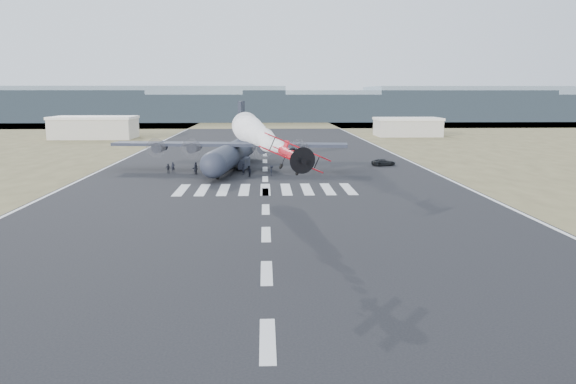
{
  "coord_description": "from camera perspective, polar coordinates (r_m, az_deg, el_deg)",
  "views": [
    {
      "loc": [
        -0.1,
        -29.51,
        13.66
      ],
      "look_at": [
        2.21,
        25.15,
        4.0
      ],
      "focal_mm": 35.0,
      "sensor_mm": 36.0,
      "label": 1
    }
  ],
  "objects": [
    {
      "name": "ridge_seg_e",
      "position": [
        296.8,
        10.37,
        8.66
      ],
      "size": [
        150.0,
        50.0,
        15.0
      ],
      "primitive_type": "cube",
      "color": "slate",
      "rests_on": "ground"
    },
    {
      "name": "scrub_far",
      "position": [
        259.87,
        -2.42,
        6.99
      ],
      "size": [
        500.0,
        80.0,
        0.0
      ],
      "primitive_type": "cube",
      "color": "brown",
      "rests_on": "ground"
    },
    {
      "name": "crew_g",
      "position": [
        95.65,
        -4.58,
        2.33
      ],
      "size": [
        0.74,
        0.82,
        1.83
      ],
      "primitive_type": "imported",
      "rotation": [
        0.0,
        0.0,
        4.37
      ],
      "color": "black",
      "rests_on": "ground"
    },
    {
      "name": "ridge_seg_b",
      "position": [
        317.37,
        -26.85,
        7.84
      ],
      "size": [
        150.0,
        50.0,
        15.0
      ],
      "primitive_type": "cube",
      "color": "slate",
      "rests_on": "ground"
    },
    {
      "name": "ridge_seg_f",
      "position": [
        317.44,
        22.02,
        8.36
      ],
      "size": [
        150.0,
        50.0,
        17.0
      ],
      "primitive_type": "cube",
      "color": "slate",
      "rests_on": "ground"
    },
    {
      "name": "hangar_left",
      "position": [
        182.35,
        -19.07,
        6.25
      ],
      "size": [
        24.5,
        14.5,
        6.7
      ],
      "color": "#B2AC9E",
      "rests_on": "ground"
    },
    {
      "name": "ridge_seg_d",
      "position": [
        289.59,
        -2.43,
        8.59
      ],
      "size": [
        150.0,
        50.0,
        13.0
      ],
      "primitive_type": "cube",
      "color": "slate",
      "rests_on": "ground"
    },
    {
      "name": "transport_aircraft",
      "position": [
        102.57,
        -5.76,
        4.07
      ],
      "size": [
        41.96,
        34.44,
        12.1
      ],
      "rotation": [
        0.0,
        0.0,
        -0.13
      ],
      "color": "#212331",
      "rests_on": "ground"
    },
    {
      "name": "smoke_trail",
      "position": [
        72.89,
        -3.66,
        6.21
      ],
      "size": [
        6.66,
        32.32,
        3.8
      ],
      "rotation": [
        0.0,
        0.0,
        0.15
      ],
      "color": "white"
    },
    {
      "name": "support_vehicle",
      "position": [
        108.72,
        9.7,
        2.99
      ],
      "size": [
        5.06,
        3.51,
        1.28
      ],
      "primitive_type": "imported",
      "rotation": [
        0.0,
        0.0,
        1.9
      ],
      "color": "black",
      "rests_on": "ground"
    },
    {
      "name": "ground",
      "position": [
        32.52,
        -2.09,
        -14.83
      ],
      "size": [
        500.0,
        500.0,
        0.0
      ],
      "primitive_type": "plane",
      "color": "black",
      "rests_on": "ground"
    },
    {
      "name": "crew_c",
      "position": [
        94.01,
        -1.67,
        2.19
      ],
      "size": [
        0.53,
        1.12,
        1.73
      ],
      "primitive_type": "imported",
      "rotation": [
        0.0,
        0.0,
        1.58
      ],
      "color": "black",
      "rests_on": "ground"
    },
    {
      "name": "crew_h",
      "position": [
        99.22,
        -9.32,
        2.49
      ],
      "size": [
        1.02,
        0.94,
        1.8
      ],
      "primitive_type": "imported",
      "rotation": [
        0.0,
        0.0,
        0.62
      ],
      "color": "black",
      "rests_on": "ground"
    },
    {
      "name": "crew_d",
      "position": [
        99.2,
        -12.08,
        2.35
      ],
      "size": [
        1.05,
        0.75,
        1.62
      ],
      "primitive_type": "imported",
      "rotation": [
        0.0,
        0.0,
        5.97
      ],
      "color": "black",
      "rests_on": "ground"
    },
    {
      "name": "runway_markings",
      "position": [
        90.54,
        -2.33,
        1.33
      ],
      "size": [
        60.0,
        260.0,
        0.01
      ],
      "primitive_type": null,
      "color": "silver",
      "rests_on": "ground"
    },
    {
      "name": "crew_f",
      "position": [
        96.99,
        -9.37,
        2.31
      ],
      "size": [
        1.45,
        1.6,
        1.77
      ],
      "primitive_type": "imported",
      "rotation": [
        0.0,
        0.0,
        5.4
      ],
      "color": "black",
      "rests_on": "ground"
    },
    {
      "name": "aerobatic_biplane",
      "position": [
        46.7,
        0.44,
        3.81
      ],
      "size": [
        5.66,
        5.52,
        3.64
      ],
      "rotation": [
        0.0,
        0.41,
        0.15
      ],
      "color": "red"
    },
    {
      "name": "hangar_right",
      "position": [
        185.64,
        12.04,
        6.51
      ],
      "size": [
        20.5,
        12.5,
        5.9
      ],
      "color": "#B2AC9E",
      "rests_on": "ground"
    },
    {
      "name": "ridge_seg_c",
      "position": [
        296.74,
        -15.23,
        8.67
      ],
      "size": [
        150.0,
        50.0,
        17.0
      ],
      "primitive_type": "cube",
      "color": "slate",
      "rests_on": "ground"
    },
    {
      "name": "crew_b",
      "position": [
        93.03,
        -3.99,
        2.12
      ],
      "size": [
        0.81,
        1.02,
        1.84
      ],
      "primitive_type": "imported",
      "rotation": [
        0.0,
        0.0,
        5.05
      ],
      "color": "black",
      "rests_on": "ground"
    },
    {
      "name": "crew_e",
      "position": [
        98.22,
        -7.9,
        2.38
      ],
      "size": [
        0.85,
        0.64,
        1.56
      ],
      "primitive_type": "imported",
      "rotation": [
        0.0,
        0.0,
        6.03
      ],
      "color": "black",
      "rests_on": "ground"
    },
    {
      "name": "crew_a",
      "position": [
        100.75,
        -11.6,
        2.5
      ],
      "size": [
        0.69,
        0.61,
        1.69
      ],
      "primitive_type": "imported",
      "rotation": [
        0.0,
        0.0,
        0.17
      ],
      "color": "black",
      "rests_on": "ground"
    }
  ]
}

